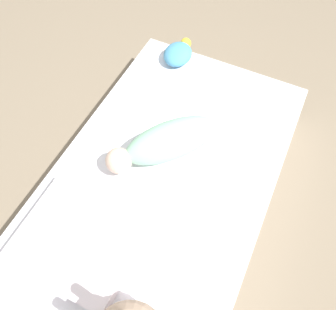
# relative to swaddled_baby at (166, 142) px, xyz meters

# --- Properties ---
(ground_plane) EXTENTS (12.00, 12.00, 0.00)m
(ground_plane) POSITION_rel_swaddled_baby_xyz_m (-0.09, -0.03, -0.28)
(ground_plane) COLOR #7A6B56
(bed_mattress) EXTENTS (1.37, 0.83, 0.20)m
(bed_mattress) POSITION_rel_swaddled_baby_xyz_m (-0.09, -0.03, -0.18)
(bed_mattress) COLOR white
(bed_mattress) RESTS_ON ground_plane
(swaddled_baby) EXTENTS (0.42, 0.38, 0.16)m
(swaddled_baby) POSITION_rel_swaddled_baby_xyz_m (0.00, 0.00, 0.00)
(swaddled_baby) COLOR #99D6B2
(swaddled_baby) RESTS_ON bed_mattress
(pillow) EXTENTS (0.34, 0.39, 0.08)m
(pillow) POSITION_rel_swaddled_baby_xyz_m (-0.47, 0.10, -0.04)
(pillow) COLOR white
(pillow) RESTS_ON bed_mattress
(turtle_plush) EXTENTS (0.20, 0.13, 0.08)m
(turtle_plush) POSITION_rel_swaddled_baby_xyz_m (0.52, 0.19, -0.04)
(turtle_plush) COLOR #4C99C6
(turtle_plush) RESTS_ON bed_mattress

